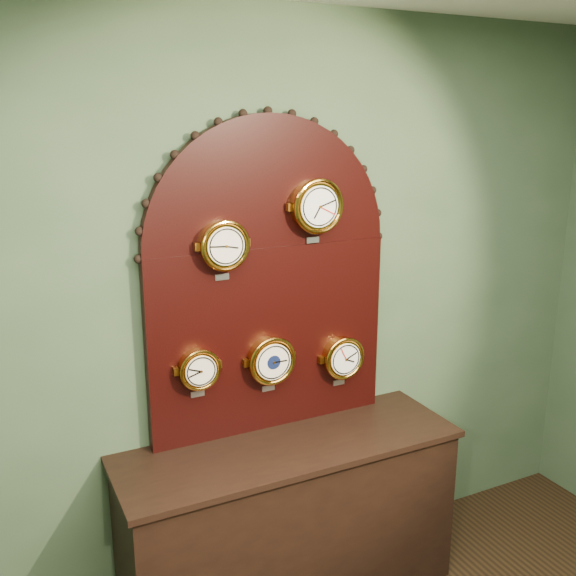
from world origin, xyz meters
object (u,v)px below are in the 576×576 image
shop_counter (290,523)px  tide_clock (343,357)px  barometer (271,360)px  arabic_clock (317,206)px  hygrometer (199,369)px  roman_clock (224,245)px  display_board (269,269)px

shop_counter → tide_clock: (0.37, 0.15, 0.74)m
barometer → tide_clock: bearing=0.1°
shop_counter → barometer: size_ratio=5.53×
arabic_clock → hygrometer: 0.92m
roman_clock → barometer: 0.61m
barometer → tide_clock: 0.40m
roman_clock → hygrometer: 0.57m
roman_clock → barometer: (0.22, -0.00, -0.57)m
hygrometer → roman_clock: bearing=-0.4°
barometer → arabic_clock: bearing=-0.1°
shop_counter → barometer: barometer is taller
roman_clock → arabic_clock: 0.48m
shop_counter → display_board: 1.25m
shop_counter → tide_clock: 0.85m
arabic_clock → tide_clock: size_ratio=1.13×
arabic_clock → tide_clock: (0.16, 0.00, -0.77)m
hygrometer → tide_clock: size_ratio=0.90×
roman_clock → arabic_clock: arabic_clock is taller
display_board → tide_clock: bearing=-10.1°
tide_clock → hygrometer: bearing=179.9°
tide_clock → barometer: bearing=-179.9°
roman_clock → barometer: size_ratio=0.96×
shop_counter → barometer: 0.81m
hygrometer → display_board: bearing=9.8°
shop_counter → tide_clock: tide_clock is taller
barometer → shop_counter: bearing=-80.9°
shop_counter → hygrometer: hygrometer is taller
barometer → display_board: bearing=70.0°
roman_clock → arabic_clock: bearing=-0.1°
display_board → barometer: (-0.02, -0.07, -0.43)m
arabic_clock → hygrometer: arabic_clock is taller
shop_counter → barometer: bearing=99.1°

